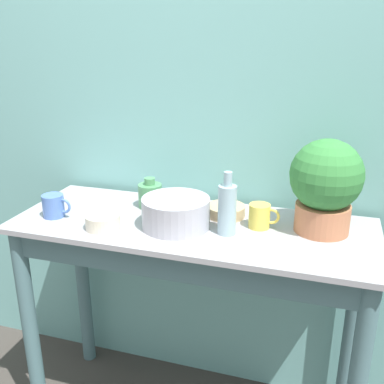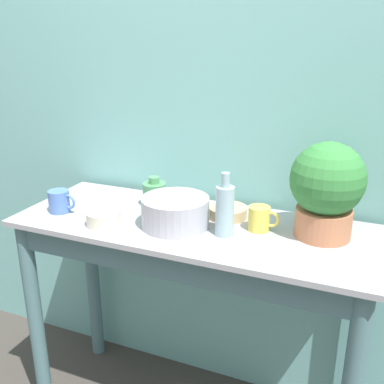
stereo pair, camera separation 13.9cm
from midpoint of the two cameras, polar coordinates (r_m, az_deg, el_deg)
The scene contains 10 objects.
wall_back at distance 1.82m, azimuth 5.95°, elevation 8.43°, with size 6.00×0.05×2.40m.
counter_table at distance 1.71m, azimuth 2.10°, elevation -10.87°, with size 1.31×0.50×0.90m.
potted_plant at distance 1.55m, azimuth 19.22°, elevation 0.49°, with size 0.24×0.24×0.33m.
bowl_wash_large at distance 1.58m, azimuth 0.37°, elevation -2.60°, with size 0.24×0.24×0.11m.
bottle_tall at distance 1.51m, azimuth 6.82°, elevation -2.28°, with size 0.06×0.06×0.22m.
bottle_short at distance 1.77m, azimuth -2.57°, elevation -0.25°, with size 0.09×0.09×0.12m.
mug_yellow at distance 1.58m, azimuth 11.10°, elevation -3.37°, with size 0.11×0.07×0.09m.
mug_blue at distance 1.77m, azimuth -14.32°, elevation -1.19°, with size 0.11×0.08×0.09m.
bowl_small_cream at distance 1.62m, azimuth -8.77°, elevation -3.37°, with size 0.12×0.12×0.05m.
bowl_small_tan at distance 1.68m, azimuth 6.93°, elevation -2.58°, with size 0.14×0.14×0.04m.
Camera 2 is at (0.57, -1.13, 1.55)m, focal length 42.00 mm.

